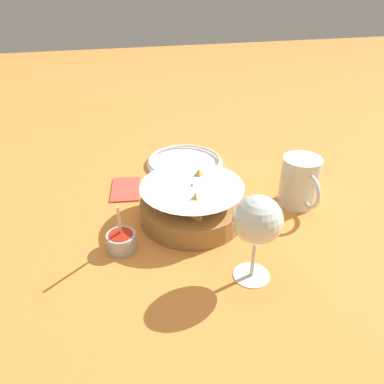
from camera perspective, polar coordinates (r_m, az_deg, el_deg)
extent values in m
plane|color=orange|center=(0.82, 2.59, -4.22)|extent=(4.00, 4.00, 0.00)
cylinder|color=olive|center=(0.81, 0.00, -2.65)|extent=(0.22, 0.22, 0.05)
cone|color=white|center=(0.80, 0.00, -1.52)|extent=(0.22, 0.22, 0.08)
cylinder|color=#3D842D|center=(0.81, 0.00, -2.51)|extent=(0.17, 0.17, 0.01)
pyramid|color=gold|center=(0.75, 0.53, -2.18)|extent=(0.07, 0.05, 0.07)
pyramid|color=gold|center=(0.79, 3.51, -0.71)|extent=(0.09, 0.09, 0.05)
pyramid|color=gold|center=(0.83, 1.06, 1.50)|extent=(0.06, 0.08, 0.07)
pyramid|color=gold|center=(0.81, -2.90, 0.32)|extent=(0.09, 0.10, 0.05)
pyramid|color=gold|center=(0.79, 0.00, -0.46)|extent=(0.07, 0.07, 0.06)
cylinder|color=#B7B7BC|center=(0.74, -10.67, -7.45)|extent=(0.06, 0.06, 0.03)
cylinder|color=red|center=(0.74, -10.71, -7.07)|extent=(0.05, 0.05, 0.02)
cylinder|color=#B7B7BC|center=(0.70, -11.01, -4.73)|extent=(0.06, 0.01, 0.11)
cylinder|color=silver|center=(0.69, 9.04, -12.34)|extent=(0.07, 0.07, 0.00)
cylinder|color=silver|center=(0.67, 9.35, -9.65)|extent=(0.01, 0.01, 0.08)
sphere|color=silver|center=(0.62, 9.96, -4.22)|extent=(0.08, 0.08, 0.08)
sphere|color=#DBD17A|center=(0.62, 9.87, -5.00)|extent=(0.06, 0.06, 0.06)
cylinder|color=silver|center=(0.88, 16.02, 1.56)|extent=(0.09, 0.09, 0.12)
cylinder|color=orange|center=(0.89, 15.88, 0.77)|extent=(0.07, 0.07, 0.08)
torus|color=silver|center=(0.84, 17.52, 0.11)|extent=(0.08, 0.01, 0.08)
cylinder|color=white|center=(1.04, -1.14, 4.52)|extent=(0.21, 0.21, 0.01)
torus|color=white|center=(1.04, -1.14, 4.84)|extent=(0.20, 0.20, 0.01)
cube|color=#DB4C3D|center=(0.94, -10.10, 0.53)|extent=(0.12, 0.08, 0.01)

